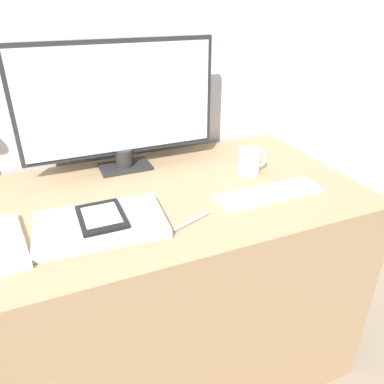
% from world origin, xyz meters
% --- Properties ---
extents(wall_back, '(3.60, 0.05, 2.40)m').
position_xyz_m(wall_back, '(0.00, 0.58, 1.20)').
color(wall_back, silver).
rests_on(wall_back, ground_plane).
extents(desk, '(1.38, 0.69, 0.75)m').
position_xyz_m(desk, '(0.00, 0.18, 0.37)').
color(desk, '#997A56').
rests_on(desk, ground_plane).
extents(monitor, '(0.66, 0.11, 0.43)m').
position_xyz_m(monitor, '(0.02, 0.41, 0.97)').
color(monitor, '#262626').
rests_on(monitor, desk).
extents(keyboard, '(0.33, 0.10, 0.01)m').
position_xyz_m(keyboard, '(0.37, 0.04, 0.75)').
color(keyboard, silver).
rests_on(keyboard, desk).
extents(laptop, '(0.35, 0.23, 0.02)m').
position_xyz_m(laptop, '(-0.14, 0.05, 0.76)').
color(laptop, '#A3A3A8').
rests_on(laptop, desk).
extents(ereader, '(0.12, 0.16, 0.01)m').
position_xyz_m(ereader, '(-0.13, 0.06, 0.78)').
color(ereader, black).
rests_on(ereader, laptop).
extents(coffee_mug, '(0.11, 0.07, 0.09)m').
position_xyz_m(coffee_mug, '(0.40, 0.20, 0.79)').
color(coffee_mug, white).
rests_on(coffee_mug, desk).
extents(pen, '(0.12, 0.06, 0.01)m').
position_xyz_m(pen, '(0.09, -0.01, 0.75)').
color(pen, silver).
rests_on(pen, desk).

